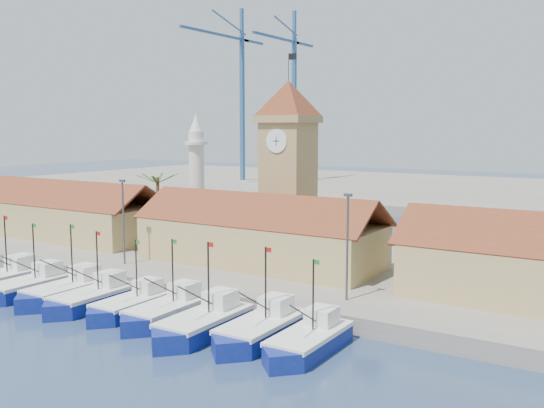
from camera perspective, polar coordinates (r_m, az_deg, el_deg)
The scene contains 19 objects.
ground at distance 50.87m, azimuth -13.87°, elevation -11.24°, with size 400.00×400.00×0.00m, color #1D2F4E.
quay at distance 68.85m, azimuth 0.66°, elevation -5.56°, with size 140.00×32.00×1.50m, color gray.
terminal at distance 148.30m, azimuth 18.26°, elevation 0.98°, with size 240.00×80.00×2.00m, color gray.
boat_1 at distance 62.83m, azimuth -22.01°, elevation -7.32°, with size 3.50×9.59×7.26m.
boat_2 at distance 59.66m, azimuth -18.89°, elevation -7.91°, with size 3.60×9.87×7.47m.
boat_3 at distance 56.77m, azimuth -16.67°, elevation -8.62°, with size 3.46×9.49×7.18m.
boat_4 at distance 53.97m, azimuth -13.18°, elevation -9.37°, with size 3.26×8.92×6.75m.
boat_5 at distance 51.45m, azimuth -9.91°, elevation -10.05°, with size 3.47×9.50×7.18m.
boat_6 at distance 47.80m, azimuth -6.64°, elevation -11.28°, with size 3.67×10.04×7.60m.
boat_7 at distance 46.24m, azimuth -1.22°, elevation -11.90°, with size 3.59×9.84×7.45m.
boat_8 at distance 44.07m, azimuth 3.32°, elevation -12.94°, with size 3.39×9.28×7.02m.
hall_left at distance 86.47m, azimuth -19.21°, elevation -1.18°, with size 31.20×10.13×7.61m.
hall_center at distance 64.89m, azimuth -1.18°, elevation -3.42°, with size 27.04×10.13×7.61m.
clock_tower at distance 69.01m, azimuth 1.54°, elevation 3.87°, with size 5.80×5.80×22.70m.
minaret at distance 79.38m, azimuth -7.10°, elevation 2.63°, with size 3.00×3.00×16.30m.
palm_tree at distance 81.48m, azimuth -10.68°, elevation 0.21°, with size 5.60×5.03×8.39m.
lamp_posts at distance 57.74m, azimuth -5.13°, elevation -2.25°, with size 80.70×0.25×9.03m.
crane_blue_far at distance 164.04m, azimuth -3.17°, elevation 11.11°, with size 1.00×34.89×45.44m.
crane_blue_near at distance 162.80m, azimuth 1.92°, elevation 10.81°, with size 1.00×29.50×44.57m.
Camera 1 is at (35.02, -33.34, 15.79)m, focal length 40.00 mm.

